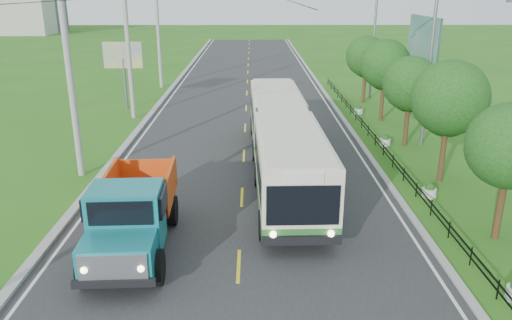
{
  "coord_description": "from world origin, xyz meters",
  "views": [
    {
      "loc": [
        0.48,
        -15.07,
        9.08
      ],
      "look_at": [
        0.65,
        5.74,
        1.9
      ],
      "focal_mm": 35.0,
      "sensor_mm": 36.0,
      "label": 1
    }
  ],
  "objects_px": {
    "tree_second": "(509,150)",
    "planter_mid": "(385,141)",
    "streetlight_far": "(372,40)",
    "billboard_right": "(423,45)",
    "tree_back": "(366,58)",
    "planter_far": "(359,110)",
    "pole_far": "(159,33)",
    "pole_near": "(71,76)",
    "bus": "(282,136)",
    "billboard_left": "(123,59)",
    "planter_near": "(429,191)",
    "tree_third": "(449,102)",
    "pole_mid": "(129,48)",
    "tree_fifth": "(385,67)",
    "dump_truck": "(132,209)",
    "tree_fourth": "(410,86)",
    "streetlight_mid": "(427,64)"
  },
  "relations": [
    {
      "from": "tree_second",
      "to": "billboard_left",
      "type": "height_order",
      "value": "tree_second"
    },
    {
      "from": "dump_truck",
      "to": "pole_far",
      "type": "bearing_deg",
      "value": 95.52
    },
    {
      "from": "tree_back",
      "to": "streetlight_mid",
      "type": "bearing_deg",
      "value": -86.3
    },
    {
      "from": "planter_near",
      "to": "tree_back",
      "type": "bearing_deg",
      "value": 86.43
    },
    {
      "from": "tree_third",
      "to": "planter_far",
      "type": "xyz_separation_m",
      "value": [
        -1.26,
        13.86,
        -3.7
      ]
    },
    {
      "from": "planter_near",
      "to": "planter_far",
      "type": "height_order",
      "value": "same"
    },
    {
      "from": "pole_near",
      "to": "streetlight_far",
      "type": "relative_size",
      "value": 1.1
    },
    {
      "from": "planter_mid",
      "to": "bus",
      "type": "xyz_separation_m",
      "value": [
        -6.6,
        -4.91,
        1.73
      ]
    },
    {
      "from": "tree_fourth",
      "to": "pole_far",
      "type": "bearing_deg",
      "value": 133.85
    },
    {
      "from": "planter_far",
      "to": "tree_fifth",
      "type": "bearing_deg",
      "value": -55.95
    },
    {
      "from": "planter_near",
      "to": "billboard_right",
      "type": "relative_size",
      "value": 0.09
    },
    {
      "from": "planter_mid",
      "to": "planter_far",
      "type": "distance_m",
      "value": 8.0
    },
    {
      "from": "pole_mid",
      "to": "planter_far",
      "type": "distance_m",
      "value": 17.56
    },
    {
      "from": "pole_near",
      "to": "dump_truck",
      "type": "height_order",
      "value": "pole_near"
    },
    {
      "from": "tree_second",
      "to": "planter_mid",
      "type": "relative_size",
      "value": 7.91
    },
    {
      "from": "tree_back",
      "to": "pole_mid",
      "type": "bearing_deg",
      "value": -164.16
    },
    {
      "from": "planter_far",
      "to": "bus",
      "type": "height_order",
      "value": "bus"
    },
    {
      "from": "billboard_right",
      "to": "planter_mid",
      "type": "bearing_deg",
      "value": -121.66
    },
    {
      "from": "planter_near",
      "to": "planter_mid",
      "type": "relative_size",
      "value": 1.0
    },
    {
      "from": "tree_second",
      "to": "streetlight_mid",
      "type": "bearing_deg",
      "value": 86.21
    },
    {
      "from": "tree_back",
      "to": "planter_far",
      "type": "bearing_deg",
      "value": -106.88
    },
    {
      "from": "dump_truck",
      "to": "tree_fifth",
      "type": "bearing_deg",
      "value": 51.68
    },
    {
      "from": "streetlight_mid",
      "to": "billboard_left",
      "type": "distance_m",
      "value": 22.51
    },
    {
      "from": "pole_mid",
      "to": "planter_near",
      "type": "relative_size",
      "value": 14.93
    },
    {
      "from": "tree_fourth",
      "to": "tree_fifth",
      "type": "relative_size",
      "value": 0.93
    },
    {
      "from": "dump_truck",
      "to": "pole_near",
      "type": "bearing_deg",
      "value": 117.32
    },
    {
      "from": "planter_mid",
      "to": "billboard_right",
      "type": "relative_size",
      "value": 0.09
    },
    {
      "from": "tree_second",
      "to": "tree_fifth",
      "type": "height_order",
      "value": "tree_fifth"
    },
    {
      "from": "pole_far",
      "to": "streetlight_far",
      "type": "height_order",
      "value": "pole_far"
    },
    {
      "from": "planter_near",
      "to": "dump_truck",
      "type": "distance_m",
      "value": 13.37
    },
    {
      "from": "billboard_right",
      "to": "dump_truck",
      "type": "distance_m",
      "value": 25.02
    },
    {
      "from": "streetlight_far",
      "to": "planter_far",
      "type": "relative_size",
      "value": 13.54
    },
    {
      "from": "tree_back",
      "to": "planter_far",
      "type": "relative_size",
      "value": 8.21
    },
    {
      "from": "pole_mid",
      "to": "tree_second",
      "type": "relative_size",
      "value": 1.89
    },
    {
      "from": "streetlight_far",
      "to": "billboard_right",
      "type": "bearing_deg",
      "value": -78.29
    },
    {
      "from": "pole_near",
      "to": "dump_truck",
      "type": "distance_m",
      "value": 9.61
    },
    {
      "from": "streetlight_mid",
      "to": "planter_far",
      "type": "xyz_separation_m",
      "value": [
        -2.04,
        8.0,
        -4.62
      ]
    },
    {
      "from": "pole_far",
      "to": "tree_back",
      "type": "distance_m",
      "value": 19.43
    },
    {
      "from": "tree_third",
      "to": "planter_near",
      "type": "distance_m",
      "value": 4.46
    },
    {
      "from": "billboard_left",
      "to": "pole_mid",
      "type": "bearing_deg",
      "value": -67.58
    },
    {
      "from": "pole_mid",
      "to": "tree_fourth",
      "type": "distance_m",
      "value": 19.43
    },
    {
      "from": "tree_fifth",
      "to": "bus",
      "type": "relative_size",
      "value": 0.33
    },
    {
      "from": "tree_fifth",
      "to": "streetlight_mid",
      "type": "height_order",
      "value": "streetlight_mid"
    },
    {
      "from": "streetlight_far",
      "to": "billboard_left",
      "type": "distance_m",
      "value": 20.56
    },
    {
      "from": "tree_back",
      "to": "bus",
      "type": "relative_size",
      "value": 0.32
    },
    {
      "from": "tree_back",
      "to": "planter_mid",
      "type": "height_order",
      "value": "tree_back"
    },
    {
      "from": "pole_near",
      "to": "billboard_right",
      "type": "xyz_separation_m",
      "value": [
        20.56,
        11.0,
        0.25
      ]
    },
    {
      "from": "tree_second",
      "to": "bus",
      "type": "relative_size",
      "value": 0.3
    },
    {
      "from": "planter_mid",
      "to": "tree_third",
      "type": "bearing_deg",
      "value": -77.9
    },
    {
      "from": "pole_near",
      "to": "streetlight_far",
      "type": "distance_m",
      "value": 26.8
    }
  ]
}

